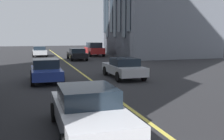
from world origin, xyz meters
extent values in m
cube|color=#D8C64C|center=(20.00, 0.00, 0.00)|extent=(80.00, 0.16, 0.01)
cube|color=#B21E1E|center=(41.48, -4.90, 0.78)|extent=(4.70, 1.95, 0.80)
cube|color=#19232D|center=(41.48, -4.90, 1.53)|extent=(2.58, 1.72, 0.70)
cylinder|color=black|center=(43.03, -3.96, 0.38)|extent=(0.76, 0.27, 0.76)
cylinder|color=black|center=(43.03, -5.84, 0.38)|extent=(0.76, 0.27, 0.76)
cylinder|color=black|center=(39.93, -3.96, 0.38)|extent=(0.76, 0.27, 0.76)
cylinder|color=black|center=(39.93, -5.84, 0.38)|extent=(0.76, 0.27, 0.76)
cube|color=black|center=(36.21, -1.56, 0.59)|extent=(4.40, 1.80, 0.55)
cube|color=#19232D|center=(35.99, -1.56, 1.12)|extent=(1.85, 1.58, 0.50)
cylinder|color=black|center=(37.66, -0.70, 0.32)|extent=(0.64, 0.22, 0.64)
cylinder|color=black|center=(37.66, -2.43, 0.32)|extent=(0.64, 0.22, 0.64)
cylinder|color=black|center=(34.76, -0.70, 0.32)|extent=(0.64, 0.22, 0.64)
cylinder|color=black|center=(34.76, -2.43, 0.32)|extent=(0.64, 0.22, 0.64)
cube|color=#B7BABF|center=(22.24, -2.32, 0.59)|extent=(4.40, 1.80, 0.55)
cube|color=#19232D|center=(22.02, -2.32, 1.12)|extent=(1.85, 1.58, 0.50)
cylinder|color=black|center=(23.69, -1.46, 0.32)|extent=(0.64, 0.22, 0.64)
cylinder|color=black|center=(23.69, -3.19, 0.32)|extent=(0.64, 0.22, 0.64)
cylinder|color=black|center=(20.79, -1.46, 0.32)|extent=(0.64, 0.22, 0.64)
cylinder|color=black|center=(20.79, -3.19, 0.32)|extent=(0.64, 0.22, 0.64)
cube|color=navy|center=(22.21, 2.78, 0.57)|extent=(3.90, 1.75, 0.55)
cube|color=#19232D|center=(22.41, 2.78, 1.12)|extent=(1.64, 1.54, 0.55)
cylinder|color=black|center=(20.93, 1.94, 0.30)|extent=(0.60, 0.21, 0.60)
cylinder|color=black|center=(20.93, 3.62, 0.30)|extent=(0.60, 0.21, 0.60)
cylinder|color=black|center=(23.50, 1.94, 0.30)|extent=(0.60, 0.21, 0.60)
cylinder|color=black|center=(23.50, 3.62, 0.30)|extent=(0.60, 0.21, 0.60)
cube|color=#B7BABF|center=(42.96, 2.47, 0.59)|extent=(4.40, 1.80, 0.55)
cube|color=#19232D|center=(43.18, 2.47, 1.12)|extent=(1.85, 1.58, 0.50)
cylinder|color=black|center=(41.51, 1.60, 0.32)|extent=(0.64, 0.22, 0.64)
cylinder|color=black|center=(41.51, 3.33, 0.32)|extent=(0.64, 0.22, 0.64)
cylinder|color=black|center=(44.41, 1.60, 0.32)|extent=(0.64, 0.22, 0.64)
cylinder|color=black|center=(44.41, 3.33, 0.32)|extent=(0.64, 0.22, 0.64)
cube|color=silver|center=(12.89, 2.11, 0.59)|extent=(4.40, 1.80, 0.55)
cube|color=#19232D|center=(13.11, 2.11, 1.12)|extent=(1.85, 1.58, 0.50)
cylinder|color=black|center=(11.43, 1.25, 0.32)|extent=(0.64, 0.22, 0.64)
cylinder|color=black|center=(14.34, 1.25, 0.32)|extent=(0.64, 0.22, 0.64)
cylinder|color=black|center=(14.34, 2.98, 0.32)|extent=(0.64, 0.22, 0.64)
camera|label=1|loc=(5.69, 3.67, 2.87)|focal=41.86mm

